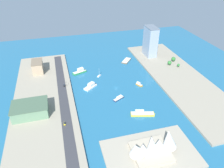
% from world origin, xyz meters
% --- Properties ---
extents(ground_plane, '(440.00, 440.00, 0.00)m').
position_xyz_m(ground_plane, '(0.00, 0.00, 0.00)').
color(ground_plane, '#23668E').
extents(quay_west, '(70.00, 240.00, 2.47)m').
position_xyz_m(quay_west, '(-91.84, 0.00, 1.23)').
color(quay_west, '#9E937F').
rests_on(quay_west, ground_plane).
extents(quay_east, '(70.00, 240.00, 2.47)m').
position_xyz_m(quay_east, '(91.84, 0.00, 1.23)').
color(quay_east, '#9E937F').
rests_on(quay_east, ground_plane).
extents(peninsula_point, '(82.31, 51.02, 2.00)m').
position_xyz_m(peninsula_point, '(1.04, 112.39, 1.00)').
color(peninsula_point, '#A89E89').
rests_on(peninsula_point, ground_plane).
extents(road_strip, '(10.62, 228.00, 0.15)m').
position_xyz_m(road_strip, '(68.92, 0.00, 2.54)').
color(road_strip, '#38383D').
rests_on(road_strip, quay_east).
extents(ferry_white_commuter, '(19.12, 17.48, 6.15)m').
position_xyz_m(ferry_white_commuter, '(32.07, -9.37, 2.26)').
color(ferry_white_commuter, silver).
rests_on(ferry_white_commuter, ground_plane).
extents(ferry_green_doubledeck, '(21.93, 13.72, 7.23)m').
position_xyz_m(ferry_green_doubledeck, '(40.24, -52.61, 2.57)').
color(ferry_green_doubledeck, '#2D8C4C').
rests_on(ferry_green_doubledeck, ground_plane).
extents(sailboat_small_white, '(6.68, 6.64, 12.37)m').
position_xyz_m(sailboat_small_white, '(15.07, -35.25, 0.89)').
color(sailboat_small_white, white).
rests_on(sailboat_small_white, ground_plane).
extents(water_taxi_orange, '(7.37, 10.39, 4.24)m').
position_xyz_m(water_taxi_orange, '(-31.31, 2.55, 1.61)').
color(water_taxi_orange, orange).
rests_on(water_taxi_orange, ground_plane).
extents(patrol_launch_navy, '(15.02, 10.58, 3.41)m').
position_xyz_m(patrol_launch_navy, '(3.71, 24.94, 1.31)').
color(patrol_launch_navy, '#1E284C').
rests_on(patrol_launch_navy, ground_plane).
extents(barge_flat_brown, '(20.75, 22.66, 3.09)m').
position_xyz_m(barge_flat_brown, '(-38.36, -71.82, 1.14)').
color(barge_flat_brown, brown).
rests_on(barge_flat_brown, ground_plane).
extents(ferry_yellow_fast, '(27.34, 12.87, 6.03)m').
position_xyz_m(ferry_yellow_fast, '(-11.87, 60.15, 1.94)').
color(ferry_yellow_fast, yellow).
rests_on(ferry_yellow_fast, ground_plane).
extents(terminal_long_green, '(38.07, 27.32, 12.69)m').
position_xyz_m(terminal_long_green, '(104.84, 29.51, 8.84)').
color(terminal_long_green, slate).
rests_on(terminal_long_green, quay_east).
extents(apartment_midrise_tan, '(14.88, 25.08, 16.65)m').
position_xyz_m(apartment_midrise_tan, '(98.64, -67.54, 10.82)').
color(apartment_midrise_tan, tan).
rests_on(apartment_midrise_tan, quay_east).
extents(tower_tall_glass, '(15.84, 28.32, 48.17)m').
position_xyz_m(tower_tall_glass, '(-81.52, -79.54, 26.58)').
color(tower_tall_glass, '#8C9EB2').
rests_on(tower_tall_glass, quay_west).
extents(suv_black, '(2.02, 4.60, 1.61)m').
position_xyz_m(suv_black, '(65.45, -18.37, 3.40)').
color(suv_black, black).
rests_on(suv_black, road_strip).
extents(taxi_yellow_cab, '(2.06, 4.76, 1.44)m').
position_xyz_m(taxi_yellow_cab, '(71.35, 55.58, 3.34)').
color(taxi_yellow_cab, black).
rests_on(taxi_yellow_cab, road_strip).
extents(traffic_light_waterfront, '(0.36, 0.36, 6.50)m').
position_xyz_m(traffic_light_waterfront, '(62.49, -17.20, 6.81)').
color(traffic_light_waterfront, black).
rests_on(traffic_light_waterfront, quay_east).
extents(opera_landmark, '(45.52, 29.90, 23.99)m').
position_xyz_m(opera_landmark, '(-0.98, 112.39, 10.35)').
color(opera_landmark, '#BCAD93').
rests_on(opera_landmark, peninsula_point).
extents(park_tree_cluster, '(18.23, 24.47, 8.44)m').
position_xyz_m(park_tree_cluster, '(-102.64, -38.32, 7.45)').
color(park_tree_cluster, brown).
rests_on(park_tree_cluster, quay_west).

